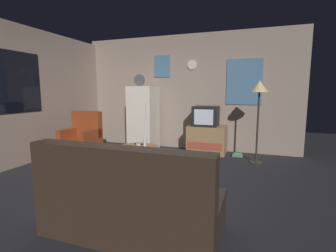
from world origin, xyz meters
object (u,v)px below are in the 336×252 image
Objects in this scene: crt_tv at (206,116)px; mug_ceramic_white at (138,146)px; armchair at (82,141)px; standing_lamp at (259,93)px; remote_control at (139,144)px; coffee_table at (138,159)px; couch at (131,204)px; wine_glass at (145,142)px; fridge at (143,118)px; tv_stand at (207,140)px; book_stack at (238,155)px.

crt_tv is 2.00m from mug_ceramic_white.
armchair is (-2.40, -1.23, -0.50)m from crt_tv.
standing_lamp is 3.71m from armchair.
remote_control is (-2.02, -1.04, -0.92)m from standing_lamp.
crt_tv reaches higher than coffee_table.
coffee_table is 1.95m from couch.
crt_tv is 3.60× the size of wine_glass.
mug_ceramic_white is at bearing -59.60° from remote_control.
armchair is (-1.53, 0.44, 0.12)m from coffee_table.
fridge is 2.11× the size of tv_stand.
mug_ceramic_white is 1.73m from armchair.
wine_glass is at bearing -63.99° from fridge.
wine_glass is (-0.79, -1.60, 0.20)m from tv_stand.
tv_stand is at bearing 88.54° from couch.
crt_tv is 1.80m from wine_glass.
standing_lamp reaches higher than mug_ceramic_white.
fridge is 1.58m from tv_stand.
fridge is at bearing 116.01° from wine_glass.
fridge reaches higher than couch.
tv_stand is 5.60× the size of remote_control.
mug_ceramic_white is (-0.81, -1.81, 0.17)m from tv_stand.
mug_ceramic_white is at bearing -95.61° from wine_glass.
couch reaches higher than remote_control.
standing_lamp reaches higher than book_stack.
armchair is at bearing -159.91° from book_stack.
wine_glass is at bearing 29.46° from coffee_table.
fridge is 1.85m from mug_ceramic_white.
couch is 3.45m from book_stack.
armchair is at bearing 167.18° from wine_glass.
armchair is at bearing -153.19° from tv_stand.
standing_lamp is (1.09, -0.45, 0.52)m from crt_tv.
book_stack is at bearing 77.02° from couch.
remote_control is (-0.15, 0.32, -0.03)m from mug_ceramic_white.
mug_ceramic_white reaches higher than coffee_table.
fridge reaches higher than standing_lamp.
book_stack is at bearing 45.25° from remote_control.
armchair reaches higher than book_stack.
wine_glass is at bearing -147.97° from standing_lamp.
remote_control is at bearing -139.59° from book_stack.
tv_stand is 1.55m from standing_lamp.
crt_tv reaches higher than remote_control.
remote_control is at bearing 110.00° from coffee_table.
coffee_table is at bearing -15.90° from armchair.
mug_ceramic_white is at bearing 113.93° from couch.
tv_stand is 1.90m from coffee_table.
coffee_table is 0.42× the size of couch.
fridge is at bearing -179.17° from book_stack.
fridge is 3.64m from couch.
crt_tv is 0.34× the size of standing_lamp.
couch reaches higher than tv_stand.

